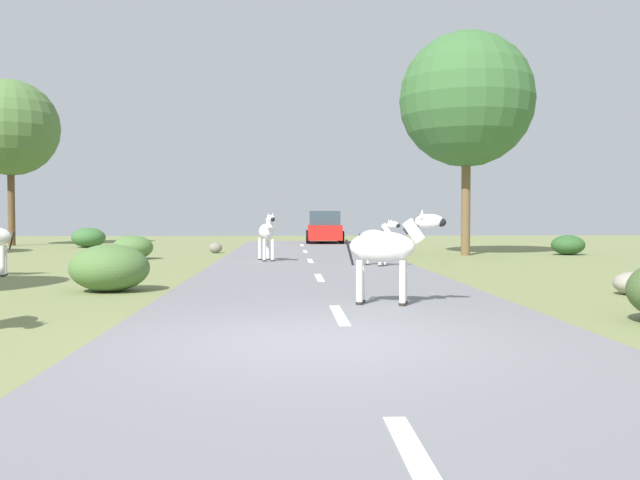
{
  "coord_description": "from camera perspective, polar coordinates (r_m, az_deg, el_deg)",
  "views": [
    {
      "loc": [
        -0.3,
        -7.69,
        1.47
      ],
      "look_at": [
        0.69,
        12.46,
        0.78
      ],
      "focal_mm": 37.86,
      "sensor_mm": 36.0,
      "label": 1
    }
  ],
  "objects": [
    {
      "name": "rock_1",
      "position": [
        14.03,
        24.98,
        -3.34
      ],
      "size": [
        0.73,
        0.74,
        0.43
      ],
      "primitive_type": "ellipsoid",
      "color": "gray",
      "rests_on": "ground_plane"
    },
    {
      "name": "tree_4",
      "position": [
        38.25,
        -24.72,
        8.6
      ],
      "size": [
        4.88,
        4.88,
        8.46
      ],
      "color": "brown",
      "rests_on": "ground_plane"
    },
    {
      "name": "car_0",
      "position": [
        37.07,
        0.37,
        1.0
      ],
      "size": [
        2.11,
        4.39,
        1.74
      ],
      "rotation": [
        0.0,
        0.0,
        -0.03
      ],
      "color": "red",
      "rests_on": "road"
    },
    {
      "name": "bush_1",
      "position": [
        24.26,
        -15.54,
        -0.6
      ],
      "size": [
        1.38,
        1.24,
        0.83
      ],
      "primitive_type": "ellipsoid",
      "color": "#4C7038",
      "rests_on": "ground_plane"
    },
    {
      "name": "zebra_2",
      "position": [
        10.97,
        5.73,
        -0.69
      ],
      "size": [
        1.6,
        0.68,
        1.54
      ],
      "rotation": [
        0.0,
        0.0,
        4.46
      ],
      "color": "silver",
      "rests_on": "road"
    },
    {
      "name": "rock_0",
      "position": [
        27.7,
        -8.82,
        -0.66
      ],
      "size": [
        0.53,
        0.45,
        0.43
      ],
      "primitive_type": "ellipsoid",
      "color": "gray",
      "rests_on": "ground_plane"
    },
    {
      "name": "bush_4",
      "position": [
        27.81,
        20.23,
        -0.39
      ],
      "size": [
        1.28,
        1.15,
        0.77
      ],
      "primitive_type": "ellipsoid",
      "color": "#2D5628",
      "rests_on": "ground_plane"
    },
    {
      "name": "lane_markings",
      "position": [
        6.88,
        3.61,
        -9.93
      ],
      "size": [
        0.16,
        56.0,
        0.01
      ],
      "color": "silver",
      "rests_on": "road"
    },
    {
      "name": "zebra_0",
      "position": [
        21.79,
        -4.52,
        0.65
      ],
      "size": [
        0.68,
        1.61,
        1.55
      ],
      "rotation": [
        0.0,
        0.0,
        3.39
      ],
      "color": "silver",
      "rests_on": "road"
    },
    {
      "name": "road",
      "position": [
        7.86,
        2.78,
        -8.64
      ],
      "size": [
        6.0,
        64.0,
        0.05
      ],
      "primitive_type": "cube",
      "color": "slate",
      "rests_on": "ground_plane"
    },
    {
      "name": "ground_plane",
      "position": [
        7.84,
        -0.57,
        -8.86
      ],
      "size": [
        90.0,
        90.0,
        0.0
      ],
      "primitive_type": "plane",
      "color": "olive"
    },
    {
      "name": "tree_3",
      "position": [
        26.72,
        12.28,
        11.5
      ],
      "size": [
        5.11,
        5.11,
        8.49
      ],
      "color": "brown",
      "rests_on": "ground_plane"
    },
    {
      "name": "rock_2",
      "position": [
        19.14,
        -17.62,
        -1.83
      ],
      "size": [
        0.69,
        0.51,
        0.47
      ],
      "primitive_type": "ellipsoid",
      "color": "#A89E8C",
      "rests_on": "ground_plane"
    },
    {
      "name": "bush_3",
      "position": [
        34.19,
        -18.98,
        0.19
      ],
      "size": [
        1.6,
        1.44,
        0.96
      ],
      "primitive_type": "ellipsoid",
      "color": "#386633",
      "rests_on": "ground_plane"
    },
    {
      "name": "bush_0",
      "position": [
        13.91,
        -17.36,
        -2.26
      ],
      "size": [
        1.56,
        1.4,
        0.93
      ],
      "primitive_type": "ellipsoid",
      "color": "#4C7038",
      "rests_on": "ground_plane"
    },
    {
      "name": "zebra_4",
      "position": [
        19.59,
        4.75,
        0.17
      ],
      "size": [
        1.18,
        1.11,
        1.36
      ],
      "rotation": [
        0.0,
        0.0,
        3.97
      ],
      "color": "silver",
      "rests_on": "road"
    }
  ]
}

